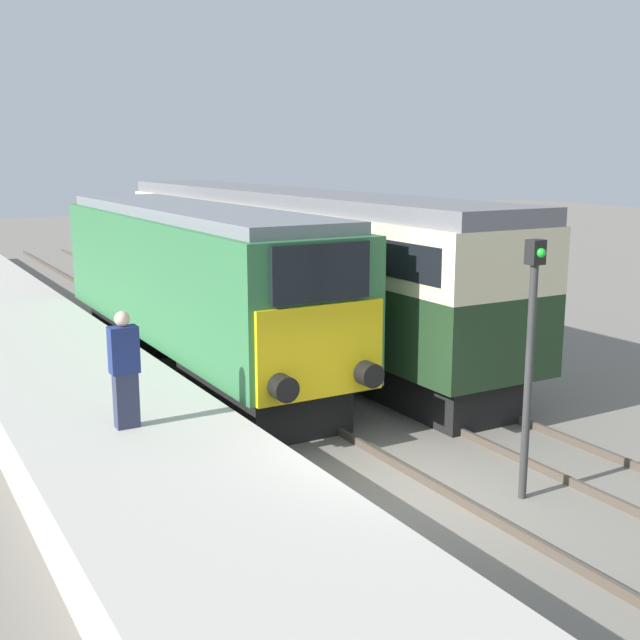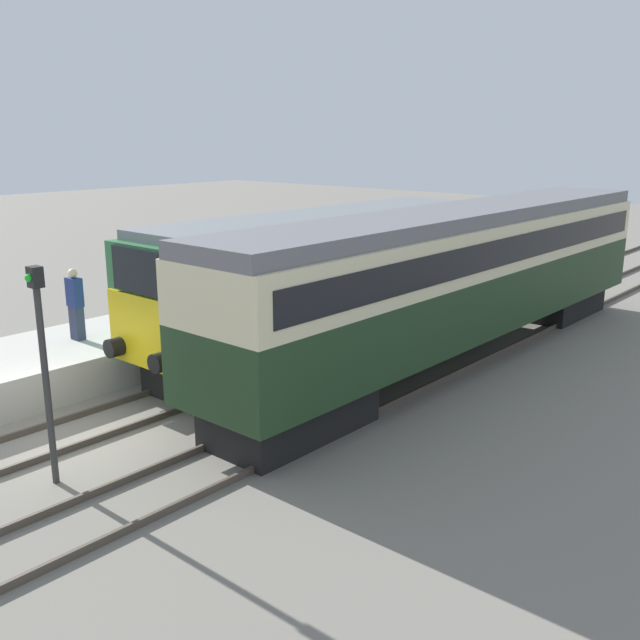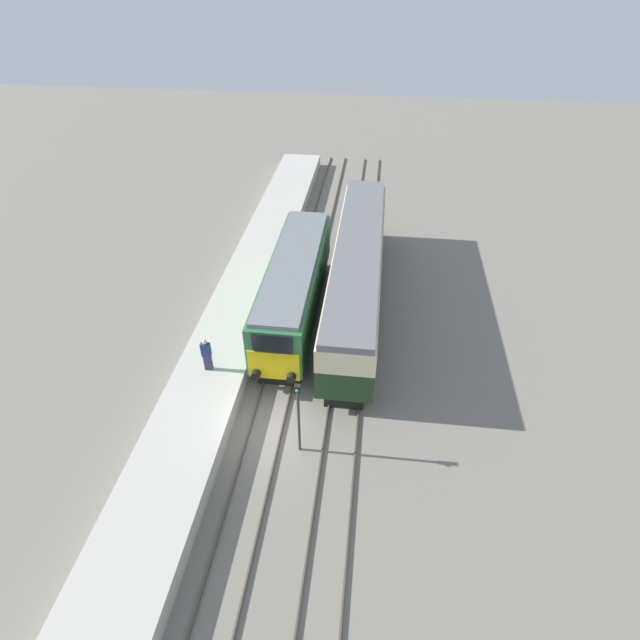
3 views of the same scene
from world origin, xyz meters
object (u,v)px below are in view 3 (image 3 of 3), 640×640
at_px(locomotive, 294,287).
at_px(passenger_carriage, 357,269).
at_px(signal_post, 298,413).
at_px(person_on_platform, 207,355).

xyz_separation_m(locomotive, passenger_carriage, (3.40, 1.83, 0.35)).
xyz_separation_m(passenger_carriage, signal_post, (-1.70, -11.15, -0.18)).
height_order(passenger_carriage, signal_post, passenger_carriage).
distance_m(passenger_carriage, signal_post, 11.28).
height_order(passenger_carriage, person_on_platform, passenger_carriage).
height_order(locomotive, signal_post, locomotive).
relative_size(locomotive, signal_post, 3.19).
bearing_deg(locomotive, signal_post, -79.66).
bearing_deg(signal_post, locomotive, 100.34).
bearing_deg(passenger_carriage, signal_post, -98.67).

